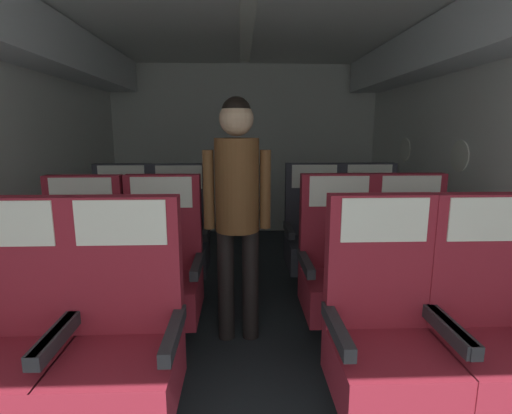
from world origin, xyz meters
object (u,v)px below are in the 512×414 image
object	(u,v)px
seat_a_left_window	(9,349)
seat_b_right_aisle	(411,272)
seat_b_right_window	(339,273)
flight_attendant	(237,196)
seat_b_left_aisle	(162,276)
seat_c_right_aisle	(370,238)
seat_a_right_window	(385,340)
seat_c_right_window	(315,238)
seat_a_right_aisle	(491,338)
seat_a_left_aisle	(122,346)
seat_b_left_window	(82,278)
seat_c_left_window	(122,240)
seat_c_left_aisle	(180,240)

from	to	relation	value
seat_a_left_window	seat_b_right_aisle	bearing A→B (deg)	21.50
seat_b_right_window	flight_attendant	size ratio (longest dim) A/B	0.70
seat_b_left_aisle	seat_b_right_window	distance (m)	1.15
flight_attendant	seat_c_right_aisle	bearing A→B (deg)	-128.99
seat_a_left_window	seat_b_right_aisle	distance (m)	2.28
seat_a_right_window	seat_c_right_aisle	bearing A→B (deg)	73.82
seat_c_right_aisle	seat_b_right_aisle	bearing A→B (deg)	-89.97
seat_b_left_aisle	seat_c_right_aisle	world-z (taller)	same
seat_b_left_aisle	seat_b_right_aisle	distance (m)	1.63
seat_c_right_window	flight_attendant	bearing A→B (deg)	-130.24
seat_c_right_window	seat_b_left_aisle	bearing A→B (deg)	-143.78
seat_a_left_window	seat_c_right_window	bearing A→B (deg)	45.61
seat_b_left_aisle	seat_a_right_aisle	bearing A→B (deg)	-27.05
seat_a_left_aisle	seat_c_right_aisle	xyz separation A→B (m)	(1.64, 1.67, 0.00)
seat_a_left_aisle	seat_b_left_aisle	world-z (taller)	same
seat_b_left_window	seat_a_right_window	bearing A→B (deg)	-26.11
seat_a_left_aisle	seat_a_right_aisle	size ratio (longest dim) A/B	1.00
seat_c_right_window	flight_attendant	size ratio (longest dim) A/B	0.70
seat_b_right_window	seat_c_left_window	world-z (taller)	same
seat_a_right_aisle	seat_b_right_window	distance (m)	0.96
seat_a_right_aisle	seat_b_left_window	distance (m)	2.28
seat_a_left_aisle	flight_attendant	bearing A→B (deg)	60.97
seat_b_right_aisle	seat_c_left_window	xyz separation A→B (m)	(-2.13, 0.83, 0.00)
seat_b_right_window	seat_c_right_window	xyz separation A→B (m)	(-0.00, 0.84, 0.00)
seat_a_right_aisle	seat_b_left_window	xyz separation A→B (m)	(-2.13, 0.81, 0.00)
seat_a_right_window	seat_c_left_window	world-z (taller)	same
seat_a_left_window	flight_attendant	distance (m)	1.42
seat_a_left_window	seat_b_right_window	size ratio (longest dim) A/B	1.00
seat_a_right_aisle	seat_a_right_window	bearing A→B (deg)	179.35
seat_b_left_aisle	flight_attendant	size ratio (longest dim) A/B	0.70
seat_c_left_window	seat_c_right_aisle	bearing A→B (deg)	-0.03
seat_a_right_aisle	seat_c_right_aisle	world-z (taller)	same
seat_a_left_window	seat_c_left_window	bearing A→B (deg)	90.48
seat_c_right_aisle	seat_c_right_window	size ratio (longest dim) A/B	1.00
seat_c_left_aisle	flight_attendant	distance (m)	1.04
seat_a_right_window	seat_b_right_window	size ratio (longest dim) A/B	1.00
seat_a_right_aisle	seat_b_left_aisle	bearing A→B (deg)	152.95
seat_a_right_window	flight_attendant	world-z (taller)	flight_attendant
seat_b_left_aisle	seat_c_left_window	world-z (taller)	same
seat_a_right_window	seat_b_left_window	xyz separation A→B (m)	(-1.65, 0.81, 0.00)
seat_c_right_aisle	seat_c_right_window	world-z (taller)	same
seat_a_left_window	seat_a_left_aisle	size ratio (longest dim) A/B	1.00
seat_b_right_aisle	seat_b_left_window	bearing A→B (deg)	-179.42
seat_c_left_window	seat_c_right_window	world-z (taller)	same
seat_a_left_window	seat_b_right_aisle	size ratio (longest dim) A/B	1.00
seat_a_left_window	seat_b_left_aisle	bearing A→B (deg)	59.50
seat_b_left_aisle	flight_attendant	world-z (taller)	flight_attendant
seat_c_right_aisle	seat_b_left_aisle	bearing A→B (deg)	-152.81
seat_b_right_aisle	seat_c_right_window	size ratio (longest dim) A/B	1.00
seat_a_left_aisle	seat_b_left_aisle	distance (m)	0.83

